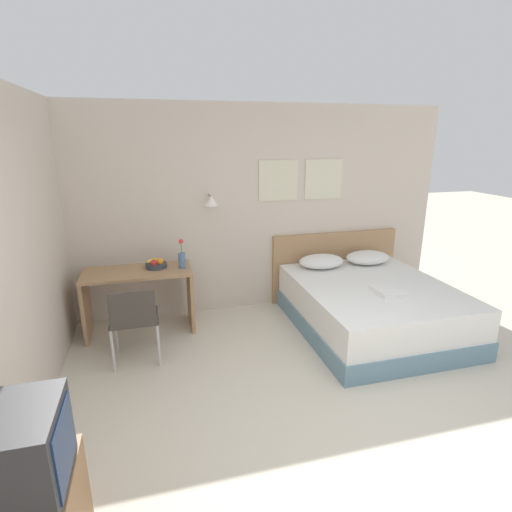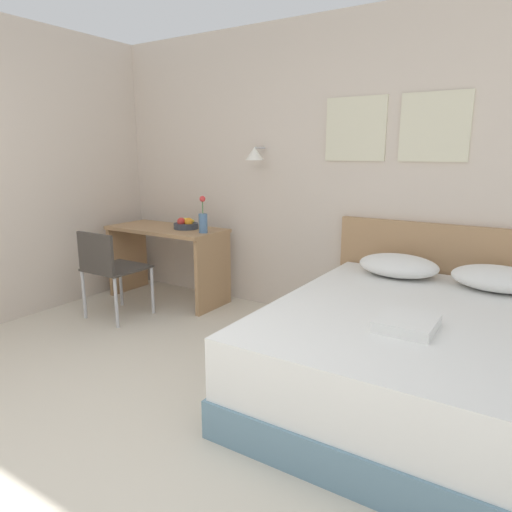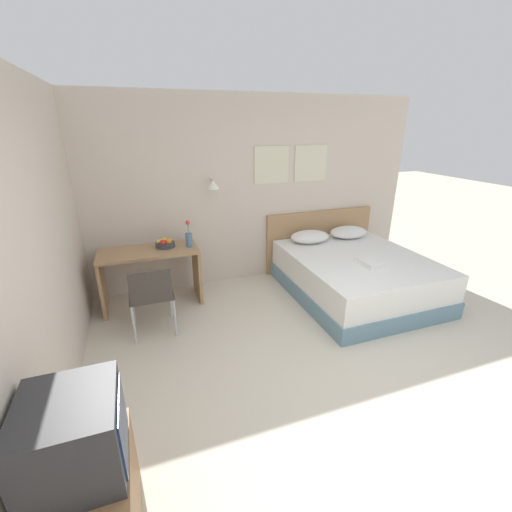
{
  "view_description": "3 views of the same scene",
  "coord_description": "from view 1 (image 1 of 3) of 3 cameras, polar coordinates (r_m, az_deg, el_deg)",
  "views": [
    {
      "loc": [
        -1.27,
        -2.14,
        2.25
      ],
      "look_at": [
        -0.22,
        1.8,
        1.02
      ],
      "focal_mm": 28.0,
      "sensor_mm": 36.0,
      "label": 1
    },
    {
      "loc": [
        1.77,
        -0.95,
        1.52
      ],
      "look_at": [
        -0.01,
        1.85,
        0.76
      ],
      "focal_mm": 32.0,
      "sensor_mm": 36.0,
      "label": 2
    },
    {
      "loc": [
        -1.56,
        -1.85,
        2.26
      ],
      "look_at": [
        -0.37,
        1.47,
        0.89
      ],
      "focal_mm": 24.0,
      "sensor_mm": 36.0,
      "label": 3
    }
  ],
  "objects": [
    {
      "name": "ground_plane",
      "position": [
        3.35,
        12.96,
        -25.91
      ],
      "size": [
        24.0,
        24.0,
        0.0
      ],
      "primitive_type": "plane",
      "color": "beige"
    },
    {
      "name": "wall_back",
      "position": [
        5.24,
        -0.61,
        6.65
      ],
      "size": [
        5.31,
        0.31,
        2.65
      ],
      "color": "beige",
      "rests_on": "ground_plane"
    },
    {
      "name": "bed",
      "position": [
        5.01,
        16.22,
        -7.02
      ],
      "size": [
        1.72,
        2.04,
        0.58
      ],
      "color": "#66899E",
      "rests_on": "ground_plane"
    },
    {
      "name": "headboard",
      "position": [
        5.8,
        11.14,
        -1.31
      ],
      "size": [
        1.84,
        0.06,
        0.96
      ],
      "color": "#A87F56",
      "rests_on": "ground_plane"
    },
    {
      "name": "pillow_left",
      "position": [
        5.35,
        9.32,
        -0.75
      ],
      "size": [
        0.6,
        0.43,
        0.17
      ],
      "color": "white",
      "rests_on": "bed"
    },
    {
      "name": "pillow_right",
      "position": [
        5.66,
        15.64,
        -0.19
      ],
      "size": [
        0.6,
        0.43,
        0.17
      ],
      "color": "white",
      "rests_on": "bed"
    },
    {
      "name": "folded_towel_near_foot",
      "position": [
        4.66,
        18.46,
        -4.81
      ],
      "size": [
        0.3,
        0.32,
        0.06
      ],
      "color": "white",
      "rests_on": "bed"
    },
    {
      "name": "desk",
      "position": [
        4.89,
        -16.41,
        -4.54
      ],
      "size": [
        1.23,
        0.57,
        0.76
      ],
      "color": "#A87F56",
      "rests_on": "ground_plane"
    },
    {
      "name": "desk_chair",
      "position": [
        4.23,
        -17.05,
        -8.39
      ],
      "size": [
        0.48,
        0.48,
        0.82
      ],
      "color": "#3D3833",
      "rests_on": "ground_plane"
    },
    {
      "name": "fruit_bowl",
      "position": [
        4.84,
        -14.09,
        -1.13
      ],
      "size": [
        0.25,
        0.25,
        0.12
      ],
      "color": "#333842",
      "rests_on": "desk"
    },
    {
      "name": "flower_vase",
      "position": [
        4.74,
        -10.55,
        -0.31
      ],
      "size": [
        0.08,
        0.08,
        0.35
      ],
      "color": "#4C7099",
      "rests_on": "desk"
    },
    {
      "name": "television",
      "position": [
        2.4,
        -31.52,
        -22.98
      ],
      "size": [
        0.47,
        0.49,
        0.44
      ],
      "color": "#2D2D30",
      "rests_on": "tv_stand"
    }
  ]
}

